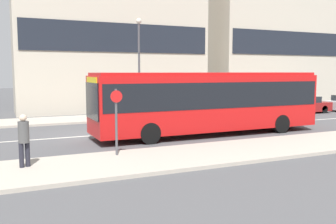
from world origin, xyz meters
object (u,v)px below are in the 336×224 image
(bus_stop_sign, at_px, (116,116))
(street_lamp, at_px, (139,57))
(pedestrian_near_stop, at_px, (24,137))
(parked_car_0, at_px, (250,108))
(parked_car_1, at_px, (304,105))
(city_bus, at_px, (209,99))

(bus_stop_sign, height_order, street_lamp, street_lamp)
(bus_stop_sign, distance_m, street_lamp, 11.92)
(pedestrian_near_stop, xyz_separation_m, bus_stop_sign, (3.21, 0.45, 0.46))
(parked_car_0, bearing_deg, parked_car_1, 0.42)
(parked_car_0, distance_m, pedestrian_near_stop, 18.16)
(bus_stop_sign, bearing_deg, parked_car_1, 26.43)
(city_bus, relative_size, street_lamp, 1.82)
(city_bus, distance_m, parked_car_1, 13.04)
(pedestrian_near_stop, height_order, bus_stop_sign, bus_stop_sign)
(parked_car_0, distance_m, parked_car_1, 5.12)
(parked_car_0, distance_m, street_lamp, 8.70)
(bus_stop_sign, bearing_deg, parked_car_0, 34.92)
(parked_car_1, xyz_separation_m, bus_stop_sign, (-17.58, -8.74, 0.95))
(city_bus, xyz_separation_m, parked_car_1, (11.77, 5.48, -1.20))
(parked_car_0, height_order, bus_stop_sign, bus_stop_sign)
(bus_stop_sign, xyz_separation_m, street_lamp, (4.75, 10.62, 2.60))
(parked_car_1, bearing_deg, parked_car_0, -179.58)
(parked_car_1, xyz_separation_m, street_lamp, (-12.83, 1.88, 3.55))
(parked_car_0, bearing_deg, bus_stop_sign, -145.08)
(parked_car_0, xyz_separation_m, pedestrian_near_stop, (-15.67, -9.15, 0.48))
(parked_car_0, relative_size, street_lamp, 0.60)
(parked_car_0, bearing_deg, pedestrian_near_stop, -149.71)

